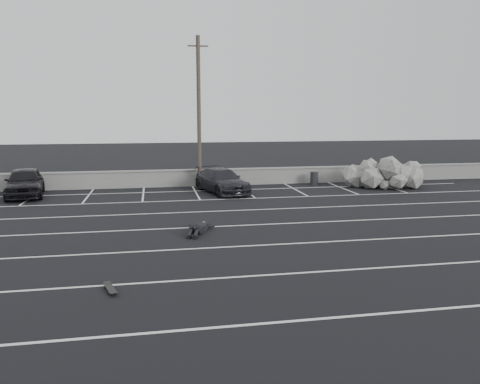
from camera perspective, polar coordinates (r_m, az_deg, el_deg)
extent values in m
plane|color=black|center=(15.99, -5.21, -6.89)|extent=(120.00, 120.00, 0.00)
cube|color=gray|center=(29.59, -7.79, 1.63)|extent=(50.00, 0.35, 1.00)
cube|color=gray|center=(29.52, -7.81, 2.63)|extent=(50.00, 0.45, 0.08)
cube|color=silver|center=(10.41, -1.97, -16.10)|extent=(36.00, 0.10, 0.01)
cube|color=silver|center=(13.15, -3.96, -10.52)|extent=(36.00, 0.10, 0.01)
cube|color=silver|center=(15.99, -5.21, -6.88)|extent=(36.00, 0.10, 0.01)
cube|color=silver|center=(18.88, -6.07, -4.34)|extent=(36.00, 0.10, 0.01)
cube|color=silver|center=(21.80, -6.70, -2.48)|extent=(36.00, 0.10, 0.01)
cube|color=silver|center=(24.73, -7.18, -1.06)|extent=(36.00, 0.10, 0.01)
cube|color=silver|center=(27.69, -7.56, 0.06)|extent=(36.00, 0.10, 0.01)
cube|color=silver|center=(27.95, -24.10, -0.60)|extent=(0.10, 5.00, 0.01)
cube|color=silver|center=(27.40, -18.00, -0.42)|extent=(0.10, 5.00, 0.01)
cube|color=silver|center=(27.16, -11.71, -0.23)|extent=(0.10, 5.00, 0.01)
cube|color=silver|center=(27.26, -5.40, -0.04)|extent=(0.10, 5.00, 0.01)
cube|color=silver|center=(27.69, 0.79, 0.15)|extent=(0.10, 5.00, 0.01)
cube|color=silver|center=(28.42, 6.73, 0.32)|extent=(0.10, 5.00, 0.01)
cube|color=silver|center=(29.45, 12.32, 0.49)|extent=(0.10, 5.00, 0.01)
cube|color=silver|center=(30.73, 17.48, 0.64)|extent=(0.10, 5.00, 0.01)
imported|color=black|center=(28.37, -24.75, 1.12)|extent=(2.64, 4.93, 1.60)
imported|color=black|center=(27.06, -2.23, 1.38)|extent=(3.17, 5.08, 1.37)
cylinder|color=#4C4238|center=(28.62, -5.03, 9.51)|extent=(0.24, 0.24, 9.05)
cube|color=#4C4238|center=(28.89, -5.15, 17.31)|extent=(1.21, 0.08, 0.08)
cylinder|color=#252427|center=(30.40, 9.03, 1.62)|extent=(0.53, 0.53, 0.80)
cylinder|color=#252427|center=(30.34, 9.06, 2.39)|extent=(0.59, 0.59, 0.04)
cube|color=black|center=(12.69, -15.52, -11.25)|extent=(0.39, 0.77, 0.02)
cube|color=#252427|center=(12.93, -15.74, -11.02)|extent=(0.16, 0.09, 0.04)
cube|color=#252427|center=(12.47, -15.27, -11.77)|extent=(0.16, 0.09, 0.04)
cylinder|color=black|center=(12.92, -16.14, -11.15)|extent=(0.04, 0.06, 0.05)
cylinder|color=black|center=(12.95, -15.34, -11.06)|extent=(0.04, 0.06, 0.05)
cylinder|color=black|center=(12.46, -15.68, -11.91)|extent=(0.04, 0.06, 0.05)
cylinder|color=black|center=(12.50, -14.85, -11.81)|extent=(0.04, 0.06, 0.05)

